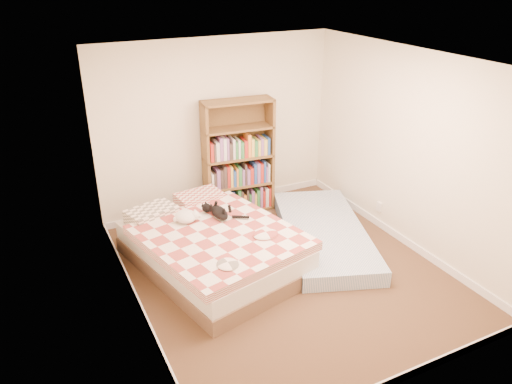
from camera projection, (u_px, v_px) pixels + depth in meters
name	position (u px, v px, depth m)	size (l,w,h in m)	color
room	(287.00, 180.00, 5.52)	(3.51, 4.01, 2.51)	#4F3122
bed	(211.00, 245.00, 6.05)	(1.96, 2.45, 0.58)	brown
bookshelf	(238.00, 172.00, 7.28)	(1.04, 0.44, 1.68)	brown
floor_mattress	(324.00, 234.00, 6.63)	(1.02, 2.27, 0.20)	#698BAF
black_cat	(219.00, 211.00, 6.17)	(0.33, 0.63, 0.14)	black
white_dog	(186.00, 216.00, 6.03)	(0.34, 0.36, 0.14)	white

